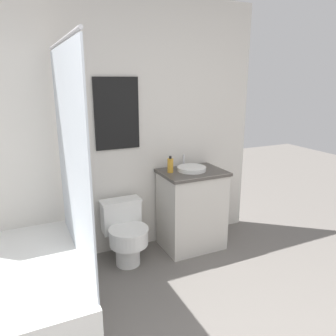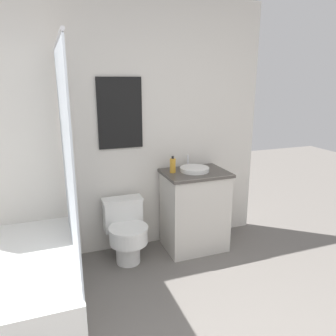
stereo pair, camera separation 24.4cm
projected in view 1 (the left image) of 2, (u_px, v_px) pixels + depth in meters
The scene contains 6 objects.
wall_back at pixel (106, 131), 3.12m from camera, with size 3.24×0.07×2.50m.
shower_area at pixel (38, 282), 2.43m from camera, with size 0.68×1.40×1.98m.
toilet at pixel (126, 232), 3.14m from camera, with size 0.39×0.50×0.60m.
vanity at pixel (192, 209), 3.41m from camera, with size 0.64×0.49×0.83m.
sink at pixel (191, 169), 3.32m from camera, with size 0.29×0.33×0.13m.
soap_bottle at pixel (170, 165), 3.24m from camera, with size 0.06×0.06×0.17m.
Camera 1 is at (-0.78, -0.65, 1.73)m, focal length 35.00 mm.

